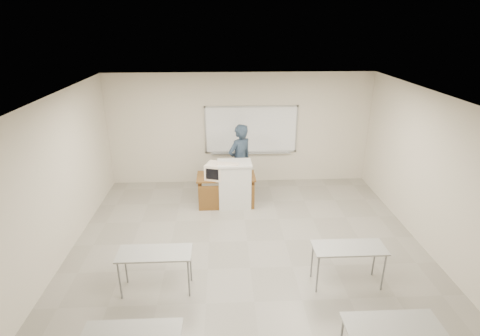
{
  "coord_description": "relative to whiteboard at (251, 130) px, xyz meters",
  "views": [
    {
      "loc": [
        -0.46,
        -5.67,
        4.23
      ],
      "look_at": [
        -0.08,
        2.2,
        1.1
      ],
      "focal_mm": 28.0,
      "sensor_mm": 36.0,
      "label": 1
    }
  ],
  "objects": [
    {
      "name": "whiteboard",
      "position": [
        0.0,
        0.0,
        0.0
      ],
      "size": [
        2.48,
        0.1,
        1.31
      ],
      "color": "white",
      "rests_on": "floor"
    },
    {
      "name": "instructor_desk",
      "position": [
        -0.7,
        -1.48,
        -0.94
      ],
      "size": [
        1.39,
        0.7,
        0.75
      ],
      "rotation": [
        0.0,
        0.0,
        0.01
      ],
      "color": "brown",
      "rests_on": "floor"
    },
    {
      "name": "crt_monitor",
      "position": [
        -0.95,
        -1.49,
        -0.55
      ],
      "size": [
        0.4,
        0.45,
        0.38
      ],
      "rotation": [
        0.0,
        0.0,
        -0.3
      ],
      "color": "beige",
      "rests_on": "instructor_desk"
    },
    {
      "name": "mouse",
      "position": [
        -0.15,
        -1.57,
        -0.71
      ],
      "size": [
        0.1,
        0.07,
        0.04
      ],
      "primitive_type": "ellipsoid",
      "rotation": [
        0.0,
        0.0,
        0.07
      ],
      "color": "#BABEC2",
      "rests_on": "instructor_desk"
    },
    {
      "name": "podium",
      "position": [
        -0.5,
        -1.47,
        -0.91
      ],
      "size": [
        0.8,
        0.58,
        1.13
      ],
      "rotation": [
        0.0,
        0.0,
        0.02
      ],
      "color": "beige",
      "rests_on": "floor"
    },
    {
      "name": "student_desks",
      "position": [
        -0.3,
        -5.32,
        -0.81
      ],
      "size": [
        4.4,
        2.2,
        0.73
      ],
      "color": "gray",
      "rests_on": "floor"
    },
    {
      "name": "laptop",
      "position": [
        -0.8,
        -1.21,
        -0.67
      ],
      "size": [
        0.33,
        0.31,
        0.24
      ],
      "rotation": [
        0.0,
        0.0,
        0.43
      ],
      "color": "black",
      "rests_on": "instructor_desk"
    },
    {
      "name": "keyboard",
      "position": [
        -0.65,
        -1.59,
        -0.34
      ],
      "size": [
        0.51,
        0.27,
        0.03
      ],
      "primitive_type": "cube",
      "rotation": [
        0.0,
        0.0,
        -0.22
      ],
      "color": "beige",
      "rests_on": "podium"
    },
    {
      "name": "floor",
      "position": [
        -0.3,
        -3.97,
        -1.49
      ],
      "size": [
        7.0,
        8.0,
        0.01
      ],
      "primitive_type": "cube",
      "color": "gray",
      "rests_on": "ground"
    },
    {
      "name": "presenter",
      "position": [
        -0.35,
        -0.93,
        -0.53
      ],
      "size": [
        0.83,
        0.78,
        1.9
      ],
      "primitive_type": "imported",
      "rotation": [
        0.0,
        0.0,
        3.79
      ],
      "color": "black",
      "rests_on": "floor"
    }
  ]
}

